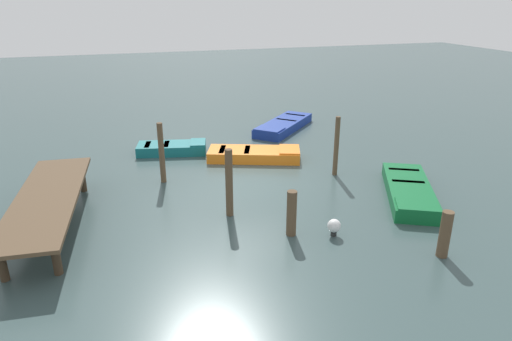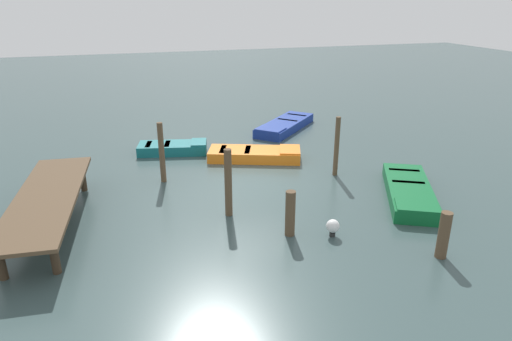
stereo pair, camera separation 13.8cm
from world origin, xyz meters
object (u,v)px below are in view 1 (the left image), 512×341
Objects in this scene: rowboat_teal at (172,148)px; mooring_piling_near_left at (445,234)px; mooring_piling_center at (336,146)px; rowboat_green at (409,191)px; mooring_piling_far_right at (162,153)px; marker_buoy at (334,226)px; dock_segment at (47,200)px; rowboat_blue at (283,125)px; rowboat_orange at (255,154)px; mooring_piling_mid_right at (229,183)px; mooring_piling_far_left at (292,213)px.

rowboat_teal is 11.24m from mooring_piling_near_left.
rowboat_green is at bearing -151.24° from mooring_piling_center.
rowboat_green is 8.22m from mooring_piling_far_right.
mooring_piling_far_right is at bearing 40.39° from mooring_piling_near_left.
mooring_piling_far_right is 4.37× the size of marker_buoy.
mooring_piling_far_right is at bearing 78.43° from mooring_piling_center.
mooring_piling_near_left is at bearing 4.91° from rowboat_green.
mooring_piling_near_left reaches higher than dock_segment.
rowboat_teal is 0.75× the size of rowboat_blue.
marker_buoy is at bearing -68.03° from rowboat_orange.
rowboat_green is 1.10× the size of rowboat_orange.
rowboat_green is 2.05× the size of mooring_piling_mid_right.
mooring_piling_mid_right is (3.79, 4.41, 0.41)m from mooring_piling_near_left.
rowboat_blue is 3.05× the size of mooring_piling_far_left.
rowboat_blue is (8.57, 0.98, -0.00)m from rowboat_green.
rowboat_green is at bearing 51.39° from rowboat_blue.
rowboat_teal is at bearing -26.48° from rowboat_blue.
dock_segment is at bearing 80.99° from mooring_piling_mid_right.
rowboat_blue is 9.40m from mooring_piling_mid_right.
mooring_piling_far_left is at bearing -142.36° from mooring_piling_mid_right.
dock_segment reaches higher than rowboat_teal.
mooring_piling_far_right is (-4.87, 6.31, 0.83)m from rowboat_blue.
dock_segment is 7.79m from marker_buoy.
marker_buoy reaches higher than rowboat_blue.
mooring_piling_far_left is at bearing 55.57° from mooring_piling_near_left.
rowboat_orange is at bearing -71.54° from mooring_piling_far_right.
mooring_piling_near_left is at bearing 179.93° from mooring_piling_center.
rowboat_orange is 1.30× the size of rowboat_teal.
rowboat_green and rowboat_teal have the same top height.
mooring_piling_far_left reaches higher than rowboat_blue.
mooring_piling_far_right reaches higher than rowboat_green.
marker_buoy is (1.74, 2.08, -0.32)m from mooring_piling_near_left.
marker_buoy is (-8.22, -3.12, 0.07)m from rowboat_teal.
rowboat_teal is (6.68, 6.56, 0.00)m from rowboat_green.
rowboat_green is 8.62m from rowboat_blue.
rowboat_orange is 2.98× the size of mooring_piling_far_left.
mooring_piling_center reaches higher than rowboat_teal.
dock_segment is 10.37m from mooring_piling_near_left.
rowboat_green is 3.43× the size of mooring_piling_near_left.
mooring_piling_near_left is (-8.20, -2.23, 0.39)m from rowboat_orange.
mooring_piling_near_left is 0.60× the size of mooring_piling_mid_right.
rowboat_orange is 3.13× the size of mooring_piling_near_left.
dock_segment is at bearing 68.61° from marker_buoy.
mooring_piling_mid_right is (-8.05, 4.79, 0.80)m from rowboat_blue.
mooring_piling_far_right reaches higher than marker_buoy.
mooring_piling_far_left is 5.58m from mooring_piling_far_right.
mooring_piling_mid_right reaches higher than rowboat_green.
rowboat_blue is at bearing -52.33° from mooring_piling_far_right.
dock_segment is at bearing -8.28° from rowboat_blue.
mooring_piling_far_left is 2.11m from mooring_piling_mid_right.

